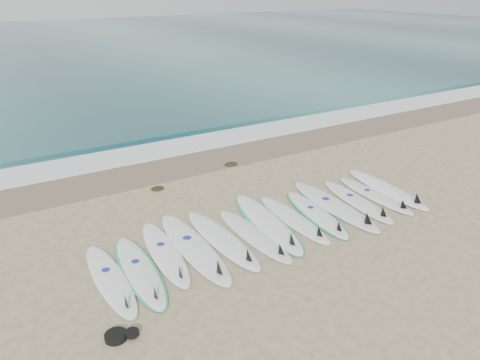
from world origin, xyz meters
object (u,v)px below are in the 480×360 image
surfboard_6 (268,223)px  surfboard_12 (388,189)px  leash_coil (120,336)px  surfboard_0 (111,280)px

surfboard_6 → surfboard_12: (3.37, -0.10, 0.01)m
surfboard_6 → leash_coil: size_ratio=6.30×
surfboard_6 → leash_coil: surfboard_6 is taller
surfboard_0 → surfboard_12: 6.70m
surfboard_0 → leash_coil: 1.37m
surfboard_6 → leash_coil: (-3.62, -1.64, -0.00)m
leash_coil → surfboard_12: bearing=12.4°
surfboard_0 → surfboard_6: bearing=5.8°
surfboard_12 → leash_coil: bearing=-162.4°
surfboard_0 → surfboard_6: (3.33, 0.30, 0.00)m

